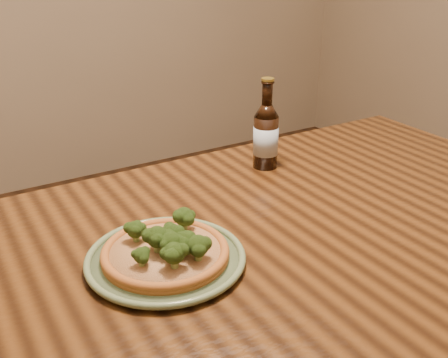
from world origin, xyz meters
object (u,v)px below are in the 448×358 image
pizza (167,250)px  table (267,265)px  beer_bottle (266,135)px  plate (166,259)px

pizza → table: bearing=1.9°
pizza → beer_bottle: beer_bottle is taller
table → beer_bottle: bearing=56.4°
pizza → plate: bearing=135.0°
table → pizza: pizza is taller
plate → beer_bottle: (0.43, 0.29, 0.08)m
beer_bottle → table: bearing=-136.7°
plate → beer_bottle: size_ratio=1.26×
table → pizza: (-0.24, -0.01, 0.12)m
pizza → beer_bottle: bearing=34.0°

